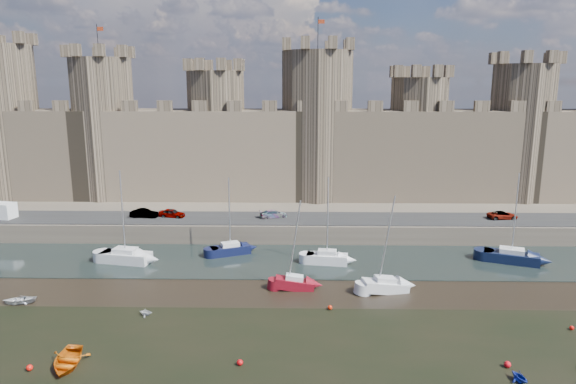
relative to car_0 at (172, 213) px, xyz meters
The scene contains 24 objects.
ground 39.08m from the car_0, 61.92° to the right, with size 160.00×160.00×0.00m, color black.
water_channel 21.29m from the car_0, 29.50° to the right, with size 160.00×12.00×0.08m, color black.
quay 31.57m from the car_0, 54.41° to the left, with size 160.00×60.00×2.50m, color #4C443A.
road 18.35m from the car_0, ahead, with size 160.00×7.00×0.10m, color black.
castle 23.92m from the car_0, 37.59° to the left, with size 108.50×11.00×29.00m.
car_0 is the anchor object (origin of this frame).
car_1 3.78m from the car_0, behind, with size 1.32×3.79×1.25m, color gray.
car_2 14.00m from the car_0, ahead, with size 1.54×3.78×1.10m, color gray.
car_3 45.25m from the car_0, ahead, with size 1.84×4.00×1.11m, color gray.
sailboat_0 11.88m from the car_0, 104.15° to the right, with size 6.17×3.33×10.94m.
sailboat_1 12.47m from the car_0, 42.22° to the right, with size 5.13×3.57×9.58m.
sailboat_2 23.74m from the car_0, 28.49° to the right, with size 4.95×2.49×10.22m.
sailboat_3 43.76m from the car_0, 13.80° to the right, with size 6.50×4.43×10.63m.
sailboat_4 25.41m from the car_0, 47.70° to the right, with size 4.01×1.57×9.37m.
sailboat_5 32.59m from the car_0, 36.33° to the right, with size 4.92×2.73×10.02m.
dinghy_0 33.90m from the car_0, 89.68° to the right, with size 2.77×0.80×3.88m, color #C85A0B.
dinghy_3 25.55m from the car_0, 81.97° to the right, with size 1.05×0.64×1.22m, color silver.
dinghy_5 48.30m from the car_0, 46.70° to the right, with size 1.28×0.78×1.48m, color navy.
dinghy_6 24.74m from the car_0, 112.45° to the right, with size 2.16×0.63×3.02m, color silver.
buoy_0 35.88m from the car_0, 68.65° to the right, with size 0.47×0.47×0.47m, color red.
buoy_1 31.28m from the car_0, 49.16° to the right, with size 0.43×0.43×0.43m, color red.
buoy_3 49.16m from the car_0, 33.66° to the right, with size 0.38×0.38×0.38m, color red.
buoy_4 34.53m from the car_0, 93.99° to the right, with size 0.48×0.48×0.48m, color red.
buoy_5 46.91m from the car_0, 45.23° to the right, with size 0.49×0.49×0.49m, color #F70A16.
Camera 1 is at (-1.07, -33.74, 20.81)m, focal length 32.00 mm.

